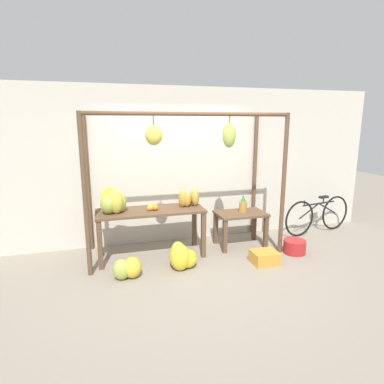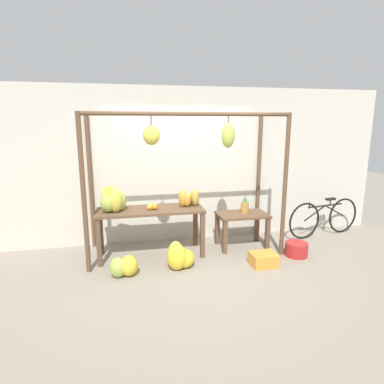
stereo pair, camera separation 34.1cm
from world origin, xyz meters
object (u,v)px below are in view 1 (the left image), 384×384
at_px(banana_pile_on_table, 113,201).
at_px(parked_bicycle, 318,215).
at_px(banana_pile_ground_left, 128,268).
at_px(orange_pile, 152,207).
at_px(pineapple_cluster, 243,205).
at_px(banana_pile_ground_right, 181,257).
at_px(blue_bucket, 295,247).
at_px(fruit_crate_white, 264,257).
at_px(papaya_pile, 189,198).

bearing_deg(banana_pile_on_table, parked_bicycle, 4.03).
bearing_deg(banana_pile_ground_left, orange_pile, 54.31).
xyz_separation_m(orange_pile, pineapple_cluster, (1.63, 0.08, -0.10)).
xyz_separation_m(banana_pile_ground_right, parked_bicycle, (3.03, 0.83, 0.19)).
distance_m(banana_pile_on_table, pineapple_cluster, 2.25).
bearing_deg(banana_pile_ground_left, blue_bucket, 3.03).
height_order(fruit_crate_white, blue_bucket, blue_bucket).
xyz_separation_m(fruit_crate_white, blue_bucket, (0.69, 0.23, 0.01)).
xyz_separation_m(banana_pile_ground_left, fruit_crate_white, (2.11, -0.09, -0.05)).
bearing_deg(banana_pile_ground_left, pineapple_cluster, 19.42).
relative_size(orange_pile, blue_bucket, 0.58).
bearing_deg(papaya_pile, banana_pile_on_table, -177.17).
bearing_deg(parked_bicycle, pineapple_cluster, -173.42).
height_order(banana_pile_ground_left, parked_bicycle, parked_bicycle).
bearing_deg(fruit_crate_white, banana_pile_ground_left, 177.69).
relative_size(banana_pile_on_table, parked_bicycle, 0.30).
bearing_deg(fruit_crate_white, parked_bicycle, 30.75).
bearing_deg(blue_bucket, papaya_pile, 161.39).
distance_m(banana_pile_ground_left, papaya_pile, 1.53).
height_order(pineapple_cluster, banana_pile_ground_right, pineapple_cluster).
bearing_deg(pineapple_cluster, papaya_pile, -178.91).
relative_size(banana_pile_ground_right, fruit_crate_white, 1.28).
bearing_deg(parked_bicycle, fruit_crate_white, -149.25).
height_order(banana_pile_on_table, blue_bucket, banana_pile_on_table).
distance_m(parked_bicycle, papaya_pile, 2.80).
bearing_deg(banana_pile_on_table, pineapple_cluster, 2.05).
distance_m(banana_pile_on_table, banana_pile_ground_right, 1.35).
bearing_deg(papaya_pile, parked_bicycle, 4.57).
xyz_separation_m(fruit_crate_white, papaya_pile, (-1.01, 0.81, 0.83)).
xyz_separation_m(banana_pile_on_table, pineapple_cluster, (2.23, 0.08, -0.24)).
bearing_deg(blue_bucket, pineapple_cluster, 139.63).
relative_size(banana_pile_ground_right, parked_bicycle, 0.30).
height_order(pineapple_cluster, banana_pile_ground_left, pineapple_cluster).
bearing_deg(orange_pile, banana_pile_ground_right, -58.93).
xyz_separation_m(fruit_crate_white, parked_bicycle, (1.72, 1.03, 0.27)).
distance_m(banana_pile_ground_left, banana_pile_ground_right, 0.81).
relative_size(orange_pile, banana_pile_ground_left, 0.46).
relative_size(orange_pile, parked_bicycle, 0.13).
relative_size(banana_pile_on_table, pineapple_cluster, 1.58).
height_order(banana_pile_on_table, banana_pile_ground_left, banana_pile_on_table).
distance_m(orange_pile, papaya_pile, 0.63).
bearing_deg(banana_pile_ground_right, fruit_crate_white, -8.59).
bearing_deg(fruit_crate_white, banana_pile_on_table, 161.57).
height_order(banana_pile_on_table, papaya_pile, banana_pile_on_table).
height_order(orange_pile, pineapple_cluster, pineapple_cluster).
bearing_deg(pineapple_cluster, fruit_crate_white, -89.56).
bearing_deg(banana_pile_ground_left, fruit_crate_white, -2.31).
xyz_separation_m(banana_pile_ground_left, parked_bicycle, (3.83, 0.94, 0.22)).
bearing_deg(blue_bucket, banana_pile_on_table, 170.07).
distance_m(fruit_crate_white, blue_bucket, 0.73).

